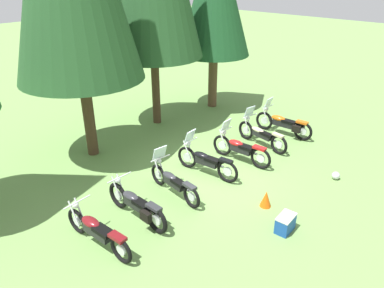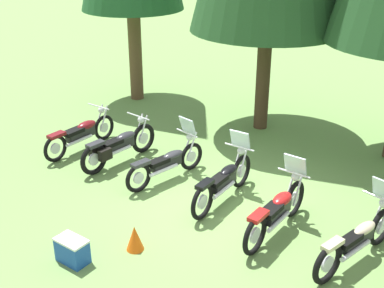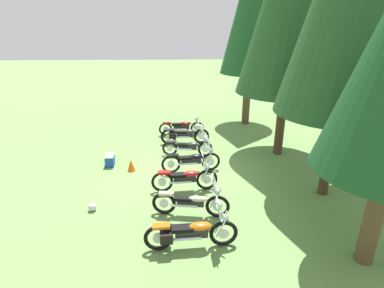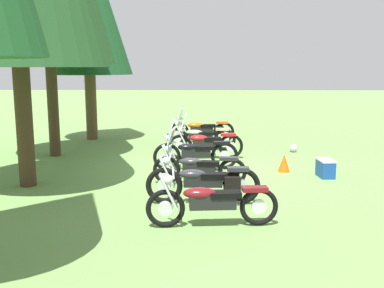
{
  "view_description": "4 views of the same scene",
  "coord_description": "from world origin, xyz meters",
  "px_view_note": "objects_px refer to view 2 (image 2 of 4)",
  "views": [
    {
      "loc": [
        -7.74,
        -6.46,
        6.08
      ],
      "look_at": [
        -0.17,
        0.64,
        0.98
      ],
      "focal_mm": 34.05,
      "sensor_mm": 36.0,
      "label": 1
    },
    {
      "loc": [
        5.39,
        -7.14,
        5.44
      ],
      "look_at": [
        -1.18,
        0.5,
        0.85
      ],
      "focal_mm": 46.62,
      "sensor_mm": 36.0,
      "label": 2
    },
    {
      "loc": [
        10.85,
        -0.3,
        5.43
      ],
      "look_at": [
        -0.7,
        0.2,
        0.9
      ],
      "focal_mm": 28.85,
      "sensor_mm": 36.0,
      "label": 3
    },
    {
      "loc": [
        -11.73,
        0.04,
        2.78
      ],
      "look_at": [
        -0.23,
        0.24,
        0.75
      ],
      "focal_mm": 41.41,
      "sensor_mm": 36.0,
      "label": 4
    }
  ],
  "objects_px": {
    "motorcycle_0": "(81,133)",
    "traffic_cone": "(135,238)",
    "motorcycle_4": "(277,210)",
    "picnic_cooler": "(72,250)",
    "motorcycle_3": "(224,180)",
    "motorcycle_5": "(358,239)",
    "motorcycle_2": "(167,162)",
    "motorcycle_1": "(118,146)"
  },
  "relations": [
    {
      "from": "motorcycle_4",
      "to": "picnic_cooler",
      "type": "relative_size",
      "value": 3.87
    },
    {
      "from": "motorcycle_2",
      "to": "motorcycle_5",
      "type": "xyz_separation_m",
      "value": [
        4.49,
        -0.05,
        0.01
      ]
    },
    {
      "from": "motorcycle_2",
      "to": "traffic_cone",
      "type": "bearing_deg",
      "value": -143.11
    },
    {
      "from": "motorcycle_4",
      "to": "motorcycle_2",
      "type": "bearing_deg",
      "value": 82.42
    },
    {
      "from": "traffic_cone",
      "to": "motorcycle_4",
      "type": "bearing_deg",
      "value": 52.21
    },
    {
      "from": "motorcycle_4",
      "to": "traffic_cone",
      "type": "relative_size",
      "value": 4.78
    },
    {
      "from": "motorcycle_2",
      "to": "traffic_cone",
      "type": "height_order",
      "value": "motorcycle_2"
    },
    {
      "from": "motorcycle_1",
      "to": "motorcycle_4",
      "type": "relative_size",
      "value": 1.02
    },
    {
      "from": "motorcycle_2",
      "to": "motorcycle_1",
      "type": "bearing_deg",
      "value": 102.19
    },
    {
      "from": "motorcycle_0",
      "to": "motorcycle_1",
      "type": "bearing_deg",
      "value": -90.03
    },
    {
      "from": "motorcycle_0",
      "to": "traffic_cone",
      "type": "bearing_deg",
      "value": -120.77
    },
    {
      "from": "motorcycle_5",
      "to": "motorcycle_3",
      "type": "bearing_deg",
      "value": 95.89
    },
    {
      "from": "motorcycle_2",
      "to": "picnic_cooler",
      "type": "relative_size",
      "value": 3.76
    },
    {
      "from": "motorcycle_1",
      "to": "picnic_cooler",
      "type": "relative_size",
      "value": 3.94
    },
    {
      "from": "motorcycle_0",
      "to": "traffic_cone",
      "type": "relative_size",
      "value": 4.85
    },
    {
      "from": "traffic_cone",
      "to": "picnic_cooler",
      "type": "bearing_deg",
      "value": -120.93
    },
    {
      "from": "motorcycle_3",
      "to": "motorcycle_0",
      "type": "bearing_deg",
      "value": 88.01
    },
    {
      "from": "traffic_cone",
      "to": "motorcycle_2",
      "type": "bearing_deg",
      "value": 120.63
    },
    {
      "from": "motorcycle_4",
      "to": "motorcycle_0",
      "type": "bearing_deg",
      "value": 86.7
    },
    {
      "from": "motorcycle_0",
      "to": "picnic_cooler",
      "type": "bearing_deg",
      "value": -134.38
    },
    {
      "from": "motorcycle_1",
      "to": "picnic_cooler",
      "type": "bearing_deg",
      "value": -143.77
    },
    {
      "from": "traffic_cone",
      "to": "motorcycle_0",
      "type": "bearing_deg",
      "value": 153.64
    },
    {
      "from": "motorcycle_0",
      "to": "traffic_cone",
      "type": "xyz_separation_m",
      "value": [
        4.12,
        -2.04,
        -0.22
      ]
    },
    {
      "from": "motorcycle_0",
      "to": "motorcycle_2",
      "type": "relative_size",
      "value": 1.04
    },
    {
      "from": "motorcycle_3",
      "to": "motorcycle_4",
      "type": "relative_size",
      "value": 1.01
    },
    {
      "from": "motorcycle_1",
      "to": "traffic_cone",
      "type": "height_order",
      "value": "motorcycle_1"
    },
    {
      "from": "motorcycle_0",
      "to": "motorcycle_4",
      "type": "bearing_deg",
      "value": -93.82
    },
    {
      "from": "motorcycle_1",
      "to": "picnic_cooler",
      "type": "xyz_separation_m",
      "value": [
        2.26,
        -3.08,
        -0.24
      ]
    },
    {
      "from": "motorcycle_0",
      "to": "motorcycle_3",
      "type": "height_order",
      "value": "motorcycle_3"
    },
    {
      "from": "motorcycle_1",
      "to": "motorcycle_0",
      "type": "bearing_deg",
      "value": 94.36
    },
    {
      "from": "motorcycle_3",
      "to": "traffic_cone",
      "type": "distance_m",
      "value": 2.4
    },
    {
      "from": "motorcycle_3",
      "to": "motorcycle_5",
      "type": "xyz_separation_m",
      "value": [
        2.96,
        -0.14,
        -0.03
      ]
    },
    {
      "from": "motorcycle_0",
      "to": "motorcycle_2",
      "type": "xyz_separation_m",
      "value": [
        2.76,
        0.25,
        -0.01
      ]
    },
    {
      "from": "motorcycle_0",
      "to": "motorcycle_5",
      "type": "xyz_separation_m",
      "value": [
        7.26,
        0.2,
        0.0
      ]
    },
    {
      "from": "motorcycle_1",
      "to": "motorcycle_5",
      "type": "height_order",
      "value": "motorcycle_5"
    },
    {
      "from": "motorcycle_1",
      "to": "picnic_cooler",
      "type": "distance_m",
      "value": 3.83
    },
    {
      "from": "motorcycle_4",
      "to": "picnic_cooler",
      "type": "bearing_deg",
      "value": 140.32
    },
    {
      "from": "motorcycle_2",
      "to": "motorcycle_5",
      "type": "bearing_deg",
      "value": -84.35
    },
    {
      "from": "motorcycle_2",
      "to": "motorcycle_3",
      "type": "distance_m",
      "value": 1.54
    },
    {
      "from": "motorcycle_0",
      "to": "picnic_cooler",
      "type": "relative_size",
      "value": 3.92
    },
    {
      "from": "motorcycle_2",
      "to": "motorcycle_3",
      "type": "xyz_separation_m",
      "value": [
        1.53,
        0.09,
        0.04
      ]
    },
    {
      "from": "motorcycle_0",
      "to": "motorcycle_2",
      "type": "distance_m",
      "value": 2.77
    }
  ]
}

